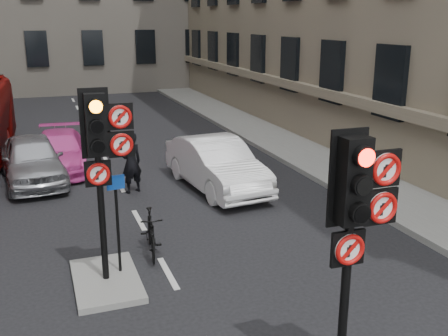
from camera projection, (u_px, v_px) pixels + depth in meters
pavement_right at (315, 155)px, 18.99m from camera, size 3.00×50.00×0.16m
centre_island at (106, 280)px, 9.93m from camera, size 1.20×2.00×0.12m
signal_near at (357, 209)px, 6.48m from camera, size 0.91×0.40×3.58m
signal_far at (102, 145)px, 9.22m from camera, size 0.91×0.40×3.58m
car_silver at (32, 159)px, 15.89m from camera, size 2.07×4.35×1.44m
car_white at (216, 164)px, 15.28m from camera, size 2.02×4.63×1.48m
car_pink at (59, 151)px, 17.28m from camera, size 2.06×4.34×1.22m
motorcycle at (151, 233)px, 11.07m from camera, size 0.65×1.62×0.94m
motorcyclist at (131, 163)px, 14.90m from camera, size 0.75×0.62×1.76m
info_sign at (117, 210)px, 9.82m from camera, size 0.34×0.12×1.95m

